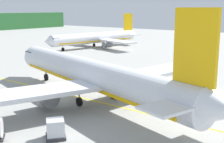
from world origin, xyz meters
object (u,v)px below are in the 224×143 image
cargo_container_mid (195,91)px  crew_marshaller (143,95)px  airliner_foreground (93,75)px  airliner_mid_apron (96,38)px  cargo_container_near (55,129)px

cargo_container_mid → crew_marshaller: bearing=144.8°
airliner_foreground → airliner_mid_apron: airliner_foreground is taller
airliner_mid_apron → cargo_container_mid: bearing=-125.7°
cargo_container_near → crew_marshaller: cargo_container_near is taller
cargo_container_near → cargo_container_mid: cargo_container_near is taller
airliner_mid_apron → cargo_container_near: airliner_mid_apron is taller
airliner_mid_apron → cargo_container_mid: 56.78m
airliner_mid_apron → crew_marshaller: airliner_mid_apron is taller
airliner_foreground → cargo_container_mid: size_ratio=17.86×
crew_marshaller → airliner_foreground: bearing=122.9°
cargo_container_near → airliner_mid_apron: bearing=37.4°
airliner_foreground → cargo_container_near: 12.36m
cargo_container_mid → crew_marshaller: size_ratio=1.39×
cargo_container_near → crew_marshaller: bearing=-1.6°
airliner_mid_apron → airliner_foreground: bearing=-139.9°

